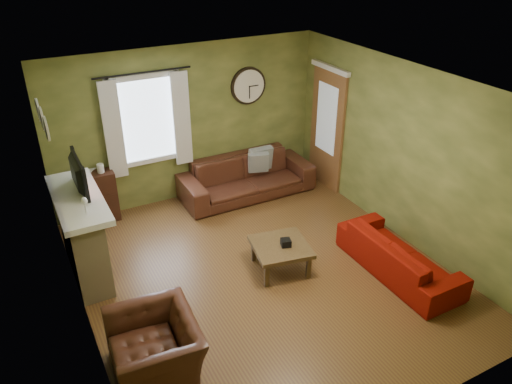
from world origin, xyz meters
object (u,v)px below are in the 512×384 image
sofa_brown (247,177)px  bookshelf (94,199)px  armchair (155,349)px  sofa_red (399,255)px  coffee_table (280,257)px

sofa_brown → bookshelf: bearing=173.2°
armchair → bookshelf: bearing=-177.9°
sofa_red → coffee_table: 1.61m
bookshelf → sofa_brown: bookshelf is taller
bookshelf → sofa_red: bookshelf is taller
sofa_brown → coffee_table: size_ratio=3.13×
coffee_table → armchair: bearing=-155.3°
armchair → coffee_table: armchair is taller
bookshelf → sofa_brown: (2.54, -0.30, -0.08)m
sofa_brown → coffee_table: sofa_brown is taller
bookshelf → sofa_brown: 2.56m
sofa_brown → armchair: (-2.64, -3.09, -0.01)m
sofa_red → armchair: armchair is taller
bookshelf → armchair: bookshelf is taller
sofa_brown → sofa_red: 3.07m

